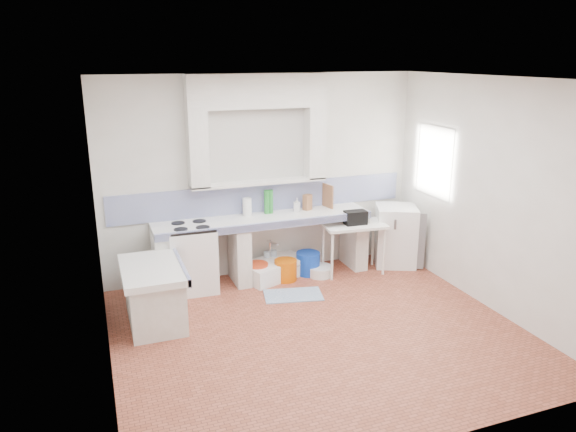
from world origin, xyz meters
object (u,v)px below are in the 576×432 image
object	(u,v)px
stove	(192,259)
sink	(274,270)
side_table	(353,248)
fridge	(395,236)

from	to	relation	value
stove	sink	size ratio (longest dim) A/B	0.95
sink	stove	bearing A→B (deg)	159.54
stove	sink	distance (m)	1.20
side_table	fridge	bearing A→B (deg)	11.88
stove	sink	bearing A→B (deg)	3.24
stove	fridge	distance (m)	3.02
stove	fridge	xyz separation A→B (m)	(3.02, -0.12, 0.01)
sink	fridge	bearing A→B (deg)	-25.59
stove	side_table	size ratio (longest dim) A/B	0.98
sink	fridge	distance (m)	1.90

